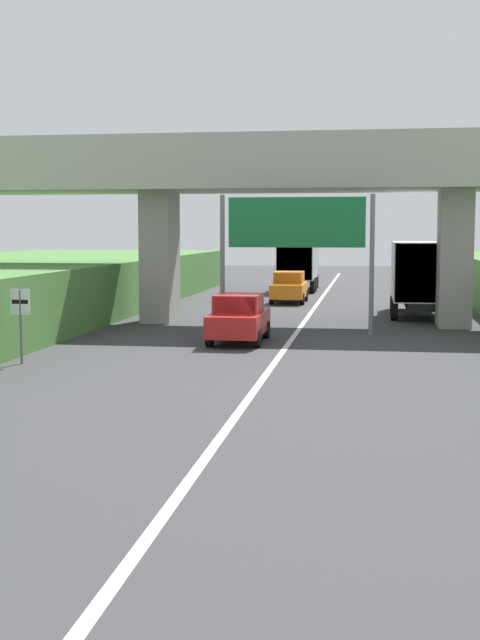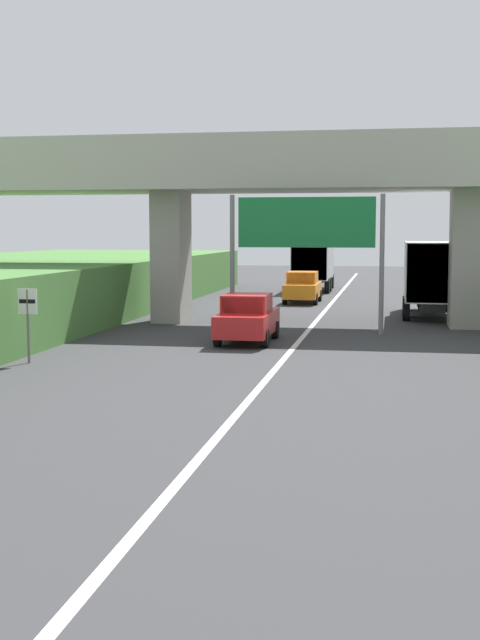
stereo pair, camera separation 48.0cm
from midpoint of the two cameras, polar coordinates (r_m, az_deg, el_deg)
lane_centre_stripe at (r=28.47m, az=2.51°, el=-1.95°), size 0.20×103.14×0.01m
overpass_bridge at (r=36.11m, az=3.91°, el=9.07°), size 40.00×4.80×7.80m
overhead_highway_sign at (r=32.54m, az=3.37°, el=5.94°), size 5.88×0.18×5.30m
speed_limit_sign at (r=26.02m, az=-14.97°, el=0.36°), size 0.60×0.08×2.23m
truck_white at (r=40.34m, az=11.41°, el=3.02°), size 2.44×7.30×3.44m
truck_silver at (r=56.31m, az=3.71°, el=3.93°), size 2.44×7.30×3.44m
car_orange at (r=46.80m, az=3.01°, el=2.20°), size 1.86×4.10×1.72m
car_red at (r=30.06m, az=-0.53°, el=0.11°), size 1.86×4.10×1.72m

